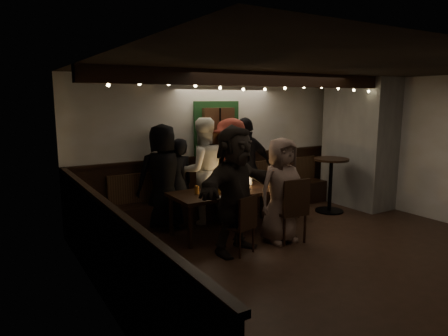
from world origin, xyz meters
TOP-DOWN VIEW (x-y plane):
  - room at (1.07, 1.42)m, footprint 6.02×5.01m
  - dining_table at (-0.56, 1.40)m, footprint 1.98×0.85m
  - chair_near_left at (-0.93, 0.48)m, footprint 0.49×0.49m
  - chair_near_right at (-0.04, 0.46)m, footprint 0.51×0.51m
  - chair_end at (0.64, 1.47)m, footprint 0.56×0.56m
  - high_top at (1.75, 1.39)m, footprint 0.67×0.67m
  - person_a at (-1.43, 2.13)m, footprint 0.96×0.70m
  - person_b at (-1.15, 2.13)m, footprint 0.60×0.43m
  - person_c at (-0.70, 2.10)m, footprint 0.99×0.82m
  - person_d at (-0.11, 2.08)m, footprint 1.37×1.12m
  - person_e at (0.22, 2.07)m, footprint 1.12×0.53m
  - person_f at (-0.97, 0.62)m, footprint 1.79×1.04m
  - person_g at (-0.14, 0.60)m, footprint 0.81×0.55m

SIDE VIEW (x-z plane):
  - chair_near_left at x=-0.93m, z-range 0.05..0.91m
  - chair_end at x=0.64m, z-range 0.06..1.04m
  - chair_near_right at x=-0.04m, z-range 0.06..1.08m
  - dining_table at x=-0.56m, z-range 0.22..1.08m
  - high_top at x=1.75m, z-range 0.14..1.20m
  - person_b at x=-1.15m, z-range 0.00..1.53m
  - person_g at x=-0.14m, z-range 0.00..1.62m
  - person_a at x=-1.43m, z-range 0.00..1.79m
  - person_f at x=-0.97m, z-range 0.00..1.84m
  - person_d at x=-0.11m, z-range 0.00..1.85m
  - person_e at x=0.22m, z-range 0.00..1.86m
  - person_c at x=-0.70m, z-range 0.00..1.88m
  - room at x=1.07m, z-range -0.24..2.38m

